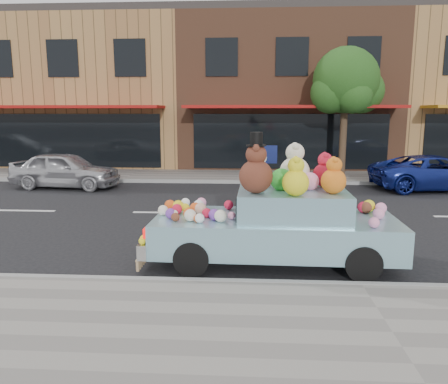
# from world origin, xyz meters

# --- Properties ---
(ground) EXTENTS (120.00, 120.00, 0.00)m
(ground) POSITION_xyz_m (0.00, 0.00, 0.00)
(ground) COLOR black
(ground) RESTS_ON ground
(near_sidewalk) EXTENTS (60.00, 3.00, 0.12)m
(near_sidewalk) POSITION_xyz_m (0.00, -6.50, 0.06)
(near_sidewalk) COLOR gray
(near_sidewalk) RESTS_ON ground
(far_sidewalk) EXTENTS (60.00, 3.00, 0.12)m
(far_sidewalk) POSITION_xyz_m (0.00, 6.50, 0.06)
(far_sidewalk) COLOR gray
(far_sidewalk) RESTS_ON ground
(near_kerb) EXTENTS (60.00, 0.12, 0.13)m
(near_kerb) POSITION_xyz_m (0.00, -5.00, 0.07)
(near_kerb) COLOR gray
(near_kerb) RESTS_ON ground
(far_kerb) EXTENTS (60.00, 0.12, 0.13)m
(far_kerb) POSITION_xyz_m (0.00, 5.00, 0.07)
(far_kerb) COLOR gray
(far_kerb) RESTS_ON ground
(storefront_left) EXTENTS (10.00, 9.80, 7.30)m
(storefront_left) POSITION_xyz_m (-10.00, 11.97, 3.64)
(storefront_left) COLOR #9C7241
(storefront_left) RESTS_ON ground
(storefront_mid) EXTENTS (10.00, 9.80, 7.30)m
(storefront_mid) POSITION_xyz_m (0.00, 11.97, 3.64)
(storefront_mid) COLOR brown
(storefront_mid) RESTS_ON ground
(street_tree) EXTENTS (3.00, 2.70, 5.22)m
(street_tree) POSITION_xyz_m (2.03, 6.55, 3.69)
(street_tree) COLOR #38281C
(street_tree) RESTS_ON ground
(car_silver) EXTENTS (3.96, 1.91, 1.30)m
(car_silver) POSITION_xyz_m (-8.33, 3.68, 0.65)
(car_silver) COLOR #BABAC0
(car_silver) RESTS_ON ground
(car_blue) EXTENTS (4.58, 2.50, 1.22)m
(car_blue) POSITION_xyz_m (4.75, 4.05, 0.61)
(car_blue) COLOR navy
(car_blue) RESTS_ON ground
(art_car) EXTENTS (4.52, 1.86, 2.38)m
(art_car) POSITION_xyz_m (-1.24, -3.79, 0.81)
(art_car) COLOR black
(art_car) RESTS_ON ground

